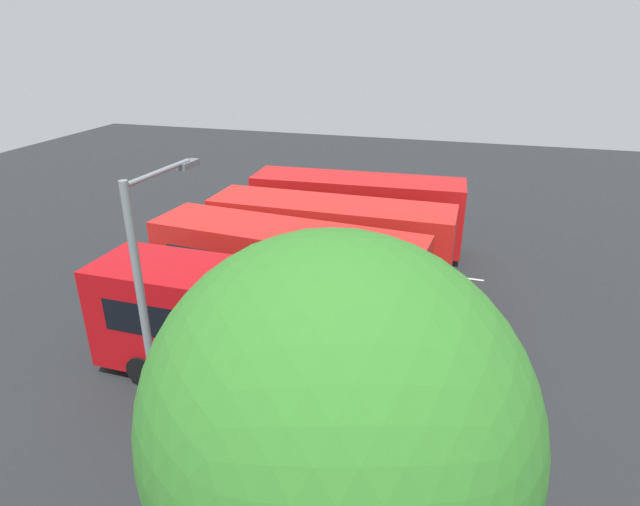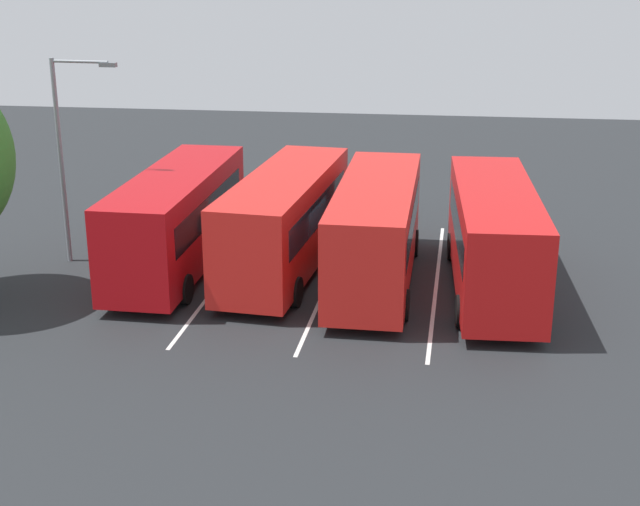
% 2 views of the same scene
% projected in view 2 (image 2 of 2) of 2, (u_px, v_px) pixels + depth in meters
% --- Properties ---
extents(ground_plane, '(63.62, 63.62, 0.00)m').
position_uv_depth(ground_plane, '(330.00, 278.00, 29.83)').
color(ground_plane, '#232628').
extents(bus_far_left, '(9.43, 2.78, 3.34)m').
position_uv_depth(bus_far_left, '(494.00, 236.00, 28.20)').
color(bus_far_left, red).
rests_on(bus_far_left, ground).
extents(bus_center_left, '(9.39, 2.64, 3.34)m').
position_uv_depth(bus_center_left, '(376.00, 229.00, 28.88)').
color(bus_center_left, red).
rests_on(bus_center_left, ground).
extents(bus_center_right, '(9.53, 3.25, 3.34)m').
position_uv_depth(bus_center_right, '(285.00, 219.00, 29.93)').
color(bus_center_right, red).
rests_on(bus_center_right, ground).
extents(bus_far_right, '(9.41, 2.69, 3.34)m').
position_uv_depth(bus_far_right, '(177.00, 218.00, 30.11)').
color(bus_far_right, '#B70C11').
rests_on(bus_far_right, ground).
extents(pedestrian, '(0.37, 0.37, 1.76)m').
position_uv_depth(pedestrian, '(257.00, 195.00, 35.94)').
color(pedestrian, '#232833').
rests_on(pedestrian, ground).
extents(street_lamp, '(0.33, 2.33, 7.01)m').
position_uv_depth(street_lamp, '(66.00, 147.00, 30.21)').
color(street_lamp, gray).
rests_on(street_lamp, ground).
extents(lane_stripe_outer_left, '(12.38, 0.49, 0.01)m').
position_uv_depth(lane_stripe_outer_left, '(436.00, 283.00, 29.40)').
color(lane_stripe_outer_left, silver).
rests_on(lane_stripe_outer_left, ground).
extents(lane_stripe_inner_left, '(12.38, 0.49, 0.01)m').
position_uv_depth(lane_stripe_inner_left, '(330.00, 278.00, 29.83)').
color(lane_stripe_inner_left, silver).
rests_on(lane_stripe_inner_left, ground).
extents(lane_stripe_inner_right, '(12.38, 0.49, 0.01)m').
position_uv_depth(lane_stripe_inner_right, '(226.00, 273.00, 30.27)').
color(lane_stripe_inner_right, silver).
rests_on(lane_stripe_inner_right, ground).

